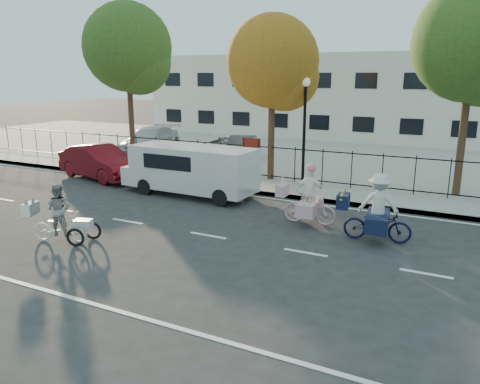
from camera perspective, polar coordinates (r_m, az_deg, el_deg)
The scene contains 21 objects.
ground at distance 13.79m, azimuth -3.92°, elevation -5.32°, with size 120.00×120.00×0.00m, color #333334.
road_markings at distance 13.79m, azimuth -3.92°, elevation -5.30°, with size 60.00×9.52×0.01m, color silver, non-canonical shape.
curb at distance 18.10m, azimuth 4.26°, elevation -0.33°, with size 60.00×0.10×0.15m, color #A8A399.
sidewalk at distance 19.04m, azimuth 5.48°, elevation 0.37°, with size 60.00×2.20×0.15m, color #A8A399.
parking_lot at distance 27.37m, azimuth 12.36°, elevation 4.32°, with size 60.00×15.60×0.15m, color #A8A399.
iron_fence at distance 19.88m, azimuth 6.71°, elevation 3.35°, with size 58.00×0.06×1.50m, color black, non-canonical shape.
building at distance 36.80m, azimuth 16.68°, elevation 11.09°, with size 34.00×10.00×6.00m, color silver.
lamppost at distance 19.04m, azimuth 7.90°, elevation 9.57°, with size 0.36×0.36×4.33m.
street_sign at distance 20.13m, azimuth 1.39°, elevation 5.08°, with size 0.85×0.06×1.80m.
zebra_trike at distance 14.02m, azimuth -21.14°, elevation -3.17°, with size 1.95×1.23×1.68m.
unicorn_bike at distance 14.78m, azimuth 8.39°, elevation -1.19°, with size 1.93×1.34×1.94m.
bull_bike at distance 13.66m, azimuth 16.34°, elevation -2.64°, with size 2.13×1.47×1.95m.
white_van at distance 18.16m, azimuth -5.99°, elevation 2.85°, with size 5.43×2.00×1.91m.
red_sedan at distance 22.01m, azimuth -16.68°, elevation 3.51°, with size 1.59×4.57×1.51m, color #570A10.
pedestrian at distance 19.74m, azimuth -4.37°, elevation 3.61°, with size 0.62×0.40×1.69m, color black.
lot_car_a at distance 27.95m, azimuth -10.91°, elevation 6.27°, with size 2.04×5.02×1.46m, color #B7BBBF.
lot_car_b at distance 25.73m, azimuth -2.05°, elevation 5.57°, with size 2.00×4.35×1.21m, color white.
lot_car_c at distance 24.92m, azimuth 0.21°, elevation 5.37°, with size 1.34×3.86×1.27m, color #474B4F.
tree_west at distance 25.10m, azimuth -13.21°, elevation 16.33°, with size 4.44×4.44×8.14m.
tree_mid at distance 20.05m, azimuth 4.41°, elevation 15.07°, with size 3.84×3.84×7.04m.
tree_east at distance 19.28m, azimuth 26.93°, elevation 15.37°, with size 4.28×4.28×7.85m.
Camera 1 is at (6.70, -11.15, 4.59)m, focal length 35.00 mm.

